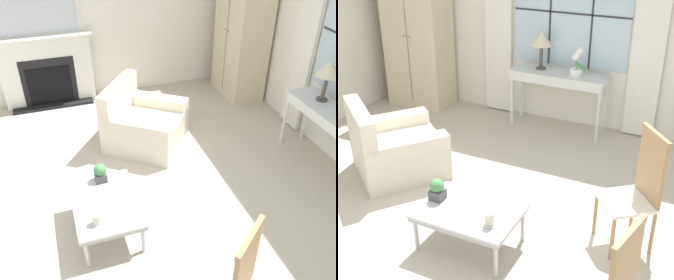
# 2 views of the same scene
# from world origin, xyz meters

# --- Properties ---
(ground_plane) EXTENTS (14.00, 14.00, 0.00)m
(ground_plane) POSITION_xyz_m (0.00, 0.00, 0.00)
(ground_plane) COLOR #BCB2A3
(wall_back_windowed) EXTENTS (7.20, 0.14, 2.80)m
(wall_back_windowed) POSITION_xyz_m (0.00, 3.02, 1.39)
(wall_back_windowed) COLOR white
(wall_back_windowed) RESTS_ON ground_plane
(armoire) EXTENTS (1.02, 0.60, 2.31)m
(armoire) POSITION_xyz_m (-2.28, 2.68, 1.16)
(armoire) COLOR beige
(armoire) RESTS_ON ground_plane
(console_table) EXTENTS (1.33, 0.43, 0.80)m
(console_table) POSITION_xyz_m (-0.03, 2.73, 0.71)
(console_table) COLOR silver
(console_table) RESTS_ON ground_plane
(table_lamp) EXTENTS (0.30, 0.30, 0.52)m
(table_lamp) POSITION_xyz_m (-0.32, 2.77, 1.21)
(table_lamp) COLOR #4C4742
(table_lamp) RESTS_ON console_table
(potted_orchid) EXTENTS (0.21, 0.17, 0.39)m
(potted_orchid) POSITION_xyz_m (0.22, 2.69, 0.97)
(potted_orchid) COLOR white
(potted_orchid) RESTS_ON console_table
(armchair_upholstered) EXTENTS (1.32, 1.32, 0.87)m
(armchair_upholstered) POSITION_xyz_m (-1.27, 0.72, 0.28)
(armchair_upholstered) COLOR beige
(armchair_upholstered) RESTS_ON ground_plane
(side_chair_wooden) EXTENTS (0.62, 0.62, 1.11)m
(side_chair_wooden) POSITION_xyz_m (1.49, 0.64, 0.61)
(side_chair_wooden) COLOR white
(side_chair_wooden) RESTS_ON ground_plane
(coffee_table) EXTENTS (0.90, 0.65, 0.39)m
(coffee_table) POSITION_xyz_m (0.17, -0.07, 0.35)
(coffee_table) COLOR #BCBCC1
(coffee_table) RESTS_ON ground_plane
(potted_plant_small) EXTENTS (0.13, 0.13, 0.21)m
(potted_plant_small) POSITION_xyz_m (-0.17, -0.05, 0.49)
(potted_plant_small) COLOR #4C4C51
(potted_plant_small) RESTS_ON coffee_table
(pillar_candle) EXTENTS (0.11, 0.11, 0.13)m
(pillar_candle) POSITION_xyz_m (0.44, -0.19, 0.45)
(pillar_candle) COLOR silver
(pillar_candle) RESTS_ON coffee_table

